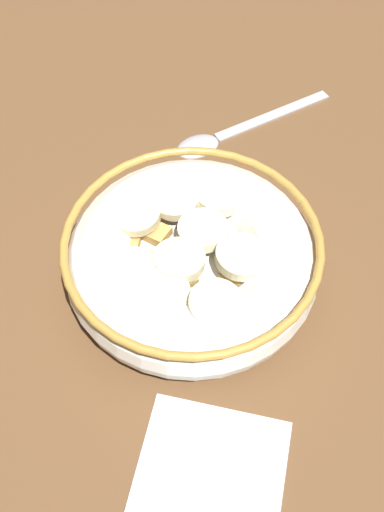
% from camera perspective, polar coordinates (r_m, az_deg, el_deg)
% --- Properties ---
extents(ground_plane, '(1.33, 1.33, 0.02)m').
position_cam_1_polar(ground_plane, '(0.45, 0.00, -2.98)').
color(ground_plane, brown).
extents(cereal_bowl, '(0.18, 0.18, 0.05)m').
position_cam_1_polar(cereal_bowl, '(0.42, -0.04, -0.21)').
color(cereal_bowl, silver).
rests_on(cereal_bowl, ground_plane).
extents(spoon, '(0.15, 0.09, 0.01)m').
position_cam_1_polar(spoon, '(0.54, 3.03, 11.41)').
color(spoon, '#A5A5AD').
rests_on(spoon, ground_plane).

